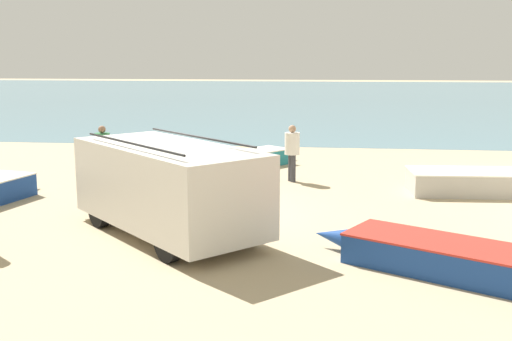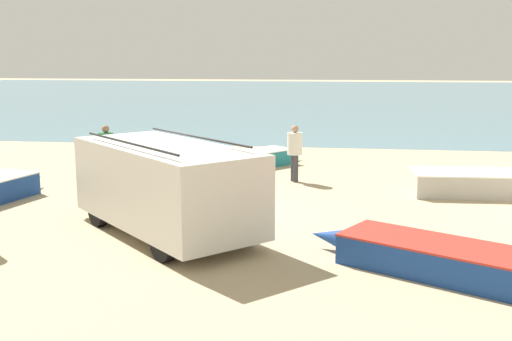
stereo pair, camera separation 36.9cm
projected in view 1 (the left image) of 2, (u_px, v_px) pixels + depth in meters
ground_plane at (194, 214)px, 15.21m from camera, size 200.00×200.00×0.00m
sea_water at (299, 95)px, 65.95m from camera, size 120.00×80.00×0.01m
parked_van at (167, 185)px, 13.20m from camera, size 5.14×5.09×2.16m
fishing_rowboat_0 at (247, 159)px, 21.67m from camera, size 3.58×4.12×0.58m
fishing_rowboat_2 at (474, 182)px, 17.49m from camera, size 4.22×1.84×0.67m
fishing_rowboat_3 at (454, 259)px, 10.88m from camera, size 5.07×3.37×0.59m
fisherman_0 at (103, 148)px, 19.03m from camera, size 0.47×0.47×1.80m
fisherman_1 at (292, 148)px, 19.04m from camera, size 0.48×0.48×1.82m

